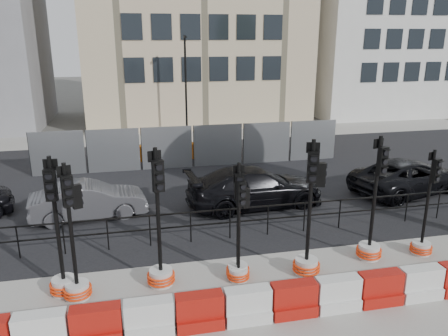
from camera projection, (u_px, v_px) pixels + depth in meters
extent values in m
plane|color=#51514C|center=(239.00, 257.00, 12.25)|extent=(120.00, 120.00, 0.00)
cube|color=gray|center=(273.00, 323.00, 9.44)|extent=(40.00, 6.00, 0.02)
cube|color=black|center=(200.00, 180.00, 18.80)|extent=(40.00, 14.00, 0.03)
cube|color=gray|center=(177.00, 135.00, 27.22)|extent=(40.00, 4.00, 0.02)
cube|color=silver|center=(384.00, 8.00, 33.93)|extent=(12.00, 9.00, 16.00)
cylinder|color=black|center=(18.00, 243.00, 12.02)|extent=(0.04, 0.04, 1.00)
cylinder|color=black|center=(64.00, 239.00, 12.26)|extent=(0.04, 0.04, 1.00)
cylinder|color=black|center=(108.00, 235.00, 12.50)|extent=(0.04, 0.04, 1.00)
cylinder|color=black|center=(150.00, 231.00, 12.75)|extent=(0.04, 0.04, 1.00)
cylinder|color=black|center=(191.00, 227.00, 12.99)|extent=(0.04, 0.04, 1.00)
cylinder|color=black|center=(230.00, 224.00, 13.23)|extent=(0.04, 0.04, 1.00)
cylinder|color=black|center=(268.00, 220.00, 13.47)|extent=(0.04, 0.04, 1.00)
cylinder|color=black|center=(304.00, 217.00, 13.71)|extent=(0.04, 0.04, 1.00)
cylinder|color=black|center=(340.00, 214.00, 13.95)|extent=(0.04, 0.04, 1.00)
cylinder|color=black|center=(374.00, 211.00, 14.19)|extent=(0.04, 0.04, 1.00)
cylinder|color=black|center=(406.00, 208.00, 14.44)|extent=(0.04, 0.04, 1.00)
cylinder|color=black|center=(438.00, 205.00, 14.68)|extent=(0.04, 0.04, 1.00)
cube|color=black|center=(230.00, 209.00, 13.09)|extent=(18.00, 0.04, 0.04)
cube|color=black|center=(230.00, 222.00, 13.21)|extent=(18.00, 0.04, 0.04)
cube|color=gray|center=(58.00, 154.00, 19.17)|extent=(2.30, 0.05, 2.00)
cylinder|color=black|center=(30.00, 155.00, 18.94)|extent=(0.05, 0.05, 2.00)
cube|color=gray|center=(114.00, 151.00, 19.66)|extent=(2.30, 0.05, 2.00)
cylinder|color=black|center=(87.00, 152.00, 19.42)|extent=(0.05, 0.05, 2.00)
cube|color=gray|center=(167.00, 148.00, 20.14)|extent=(2.30, 0.05, 2.00)
cylinder|color=black|center=(142.00, 149.00, 19.91)|extent=(0.05, 0.05, 2.00)
cube|color=gray|center=(218.00, 145.00, 20.62)|extent=(2.30, 0.05, 2.00)
cylinder|color=black|center=(194.00, 147.00, 20.39)|extent=(0.05, 0.05, 2.00)
cube|color=gray|center=(267.00, 143.00, 21.10)|extent=(2.30, 0.05, 2.00)
cylinder|color=black|center=(244.00, 144.00, 20.87)|extent=(0.05, 0.05, 2.00)
cube|color=gray|center=(313.00, 140.00, 21.59)|extent=(2.30, 0.05, 2.00)
cylinder|color=black|center=(291.00, 142.00, 21.36)|extent=(0.05, 0.05, 2.00)
cube|color=orange|center=(107.00, 156.00, 21.15)|extent=(1.00, 0.40, 0.80)
cube|color=orange|center=(149.00, 153.00, 21.56)|extent=(1.00, 0.40, 0.80)
cube|color=orange|center=(189.00, 151.00, 21.96)|extent=(1.00, 0.40, 0.80)
cube|color=orange|center=(228.00, 149.00, 22.36)|extent=(1.00, 0.40, 0.80)
cube|color=orange|center=(265.00, 147.00, 22.76)|extent=(1.00, 0.40, 0.80)
cylinder|color=black|center=(186.00, 89.00, 25.51)|extent=(0.12, 0.12, 6.00)
cube|color=black|center=(185.00, 37.00, 24.44)|extent=(0.12, 0.50, 0.12)
cube|color=silver|center=(40.00, 325.00, 8.52)|extent=(1.00, 0.35, 0.50)
cube|color=#B41E0E|center=(97.00, 335.00, 8.85)|extent=(1.00, 0.50, 0.30)
cube|color=#B41E0E|center=(96.00, 318.00, 8.73)|extent=(1.00, 0.35, 0.50)
cube|color=silver|center=(150.00, 328.00, 9.06)|extent=(1.00, 0.50, 0.30)
cube|color=silver|center=(149.00, 311.00, 8.94)|extent=(1.00, 0.35, 0.50)
cube|color=#B41E0E|center=(200.00, 321.00, 9.27)|extent=(1.00, 0.50, 0.30)
cube|color=#B41E0E|center=(199.00, 305.00, 9.16)|extent=(1.00, 0.35, 0.50)
cube|color=silver|center=(247.00, 315.00, 9.48)|extent=(1.00, 0.50, 0.30)
cube|color=silver|center=(248.00, 299.00, 9.37)|extent=(1.00, 0.35, 0.50)
cube|color=#B41E0E|center=(293.00, 309.00, 9.69)|extent=(1.00, 0.50, 0.30)
cube|color=#B41E0E|center=(294.00, 293.00, 9.58)|extent=(1.00, 0.35, 0.50)
cube|color=silver|center=(337.00, 303.00, 9.90)|extent=(1.00, 0.50, 0.30)
cube|color=silver|center=(338.00, 288.00, 9.79)|extent=(1.00, 0.35, 0.50)
cube|color=#B41E0E|center=(379.00, 297.00, 10.12)|extent=(1.00, 0.50, 0.30)
cube|color=#B41E0E|center=(380.00, 282.00, 10.00)|extent=(1.00, 0.35, 0.50)
cube|color=silver|center=(419.00, 292.00, 10.33)|extent=(1.00, 0.50, 0.30)
cube|color=silver|center=(421.00, 277.00, 10.21)|extent=(1.00, 0.35, 0.50)
cylinder|color=silver|center=(64.00, 286.00, 10.48)|extent=(0.56, 0.56, 0.42)
torus|color=#F93A0D|center=(65.00, 289.00, 10.50)|extent=(0.68, 0.68, 0.05)
torus|color=#F93A0D|center=(64.00, 286.00, 10.48)|extent=(0.68, 0.68, 0.05)
torus|color=#F93A0D|center=(64.00, 283.00, 10.45)|extent=(0.68, 0.68, 0.05)
cylinder|color=black|center=(57.00, 222.00, 9.99)|extent=(0.09, 0.09, 3.13)
cube|color=black|center=(51.00, 185.00, 9.60)|extent=(0.26, 0.16, 0.73)
cylinder|color=black|center=(51.00, 196.00, 9.59)|extent=(0.16, 0.06, 0.16)
cylinder|color=black|center=(50.00, 186.00, 9.52)|extent=(0.16, 0.06, 0.16)
cylinder|color=black|center=(48.00, 176.00, 9.45)|extent=(0.16, 0.06, 0.16)
cube|color=black|center=(50.00, 164.00, 9.66)|extent=(0.31, 0.05, 0.25)
cylinder|color=silver|center=(78.00, 291.00, 10.29)|extent=(0.55, 0.55, 0.41)
torus|color=#F93A0D|center=(78.00, 294.00, 10.32)|extent=(0.66, 0.66, 0.05)
torus|color=#F93A0D|center=(78.00, 291.00, 10.29)|extent=(0.66, 0.66, 0.05)
torus|color=#F93A0D|center=(77.00, 288.00, 10.27)|extent=(0.66, 0.66, 0.05)
cylinder|color=black|center=(71.00, 228.00, 9.82)|extent=(0.09, 0.09, 3.04)
cube|color=black|center=(68.00, 191.00, 9.46)|extent=(0.28, 0.22, 0.71)
cylinder|color=black|center=(70.00, 202.00, 9.46)|extent=(0.16, 0.10, 0.15)
cylinder|color=black|center=(69.00, 192.00, 9.39)|extent=(0.16, 0.10, 0.15)
cylinder|color=black|center=(68.00, 182.00, 9.33)|extent=(0.16, 0.10, 0.15)
cube|color=black|center=(64.00, 171.00, 9.49)|extent=(0.30, 0.13, 0.24)
cube|color=black|center=(77.00, 196.00, 9.72)|extent=(0.24, 0.19, 0.56)
cylinder|color=silver|center=(161.00, 277.00, 10.85)|extent=(0.58, 0.58, 0.43)
torus|color=#F93A0D|center=(161.00, 280.00, 10.87)|extent=(0.70, 0.70, 0.05)
torus|color=#F93A0D|center=(161.00, 277.00, 10.85)|extent=(0.70, 0.70, 0.05)
torus|color=#F93A0D|center=(161.00, 274.00, 10.82)|extent=(0.70, 0.70, 0.05)
cylinder|color=black|center=(158.00, 213.00, 10.35)|extent=(0.10, 0.10, 3.22)
cube|color=black|center=(158.00, 176.00, 9.96)|extent=(0.29, 0.22, 0.75)
cylinder|color=black|center=(160.00, 187.00, 9.96)|extent=(0.17, 0.10, 0.16)
cylinder|color=black|center=(159.00, 177.00, 9.89)|extent=(0.17, 0.10, 0.16)
cylinder|color=black|center=(159.00, 167.00, 9.82)|extent=(0.17, 0.10, 0.16)
cube|color=black|center=(154.00, 156.00, 10.00)|extent=(0.32, 0.12, 0.26)
cylinder|color=silver|center=(238.00, 274.00, 11.05)|extent=(0.48, 0.48, 0.35)
torus|color=#F93A0D|center=(238.00, 277.00, 11.07)|extent=(0.57, 0.57, 0.04)
torus|color=#F93A0D|center=(238.00, 274.00, 11.05)|extent=(0.57, 0.57, 0.04)
torus|color=#F93A0D|center=(238.00, 272.00, 11.03)|extent=(0.57, 0.57, 0.04)
cylinder|color=black|center=(239.00, 223.00, 10.64)|extent=(0.08, 0.08, 2.65)
cube|color=black|center=(241.00, 194.00, 10.32)|extent=(0.24, 0.17, 0.62)
cylinder|color=black|center=(243.00, 202.00, 10.32)|extent=(0.14, 0.08, 0.13)
cylinder|color=black|center=(243.00, 195.00, 10.26)|extent=(0.14, 0.08, 0.13)
cylinder|color=black|center=(243.00, 187.00, 10.20)|extent=(0.14, 0.08, 0.13)
cube|color=black|center=(238.00, 178.00, 10.35)|extent=(0.26, 0.09, 0.21)
cube|color=black|center=(246.00, 198.00, 10.54)|extent=(0.20, 0.15, 0.49)
cylinder|color=silver|center=(238.00, 271.00, 11.19)|extent=(0.50, 0.50, 0.37)
torus|color=#F93A0D|center=(238.00, 274.00, 11.21)|extent=(0.61, 0.61, 0.05)
torus|color=#F93A0D|center=(238.00, 271.00, 11.19)|extent=(0.61, 0.61, 0.05)
torus|color=#F93A0D|center=(238.00, 268.00, 11.16)|extent=(0.61, 0.61, 0.05)
cylinder|color=black|center=(238.00, 217.00, 10.75)|extent=(0.08, 0.08, 2.80)
cube|color=black|center=(239.00, 187.00, 10.40)|extent=(0.24, 0.16, 0.65)
cylinder|color=black|center=(240.00, 196.00, 10.39)|extent=(0.14, 0.06, 0.14)
cylinder|color=black|center=(240.00, 188.00, 10.33)|extent=(0.14, 0.06, 0.14)
cylinder|color=black|center=(240.00, 179.00, 10.27)|extent=(0.14, 0.06, 0.14)
cube|color=black|center=(239.00, 170.00, 10.45)|extent=(0.28, 0.06, 0.22)
cylinder|color=silver|center=(306.00, 266.00, 11.34)|extent=(0.59, 0.59, 0.44)
torus|color=#F93A0D|center=(306.00, 269.00, 11.37)|extent=(0.71, 0.71, 0.05)
torus|color=#F93A0D|center=(306.00, 266.00, 11.34)|extent=(0.71, 0.71, 0.05)
torus|color=#F93A0D|center=(306.00, 263.00, 11.32)|extent=(0.71, 0.71, 0.05)
cylinder|color=black|center=(310.00, 204.00, 10.83)|extent=(0.10, 0.10, 3.28)
cube|color=black|center=(313.00, 167.00, 10.42)|extent=(0.30, 0.23, 0.77)
cylinder|color=black|center=(313.00, 178.00, 10.41)|extent=(0.17, 0.10, 0.16)
cylinder|color=black|center=(313.00, 168.00, 10.34)|extent=(0.17, 0.10, 0.16)
cylinder|color=black|center=(314.00, 159.00, 10.27)|extent=(0.17, 0.10, 0.16)
cube|color=black|center=(313.00, 148.00, 10.48)|extent=(0.32, 0.13, 0.26)
cube|color=black|center=(321.00, 175.00, 10.59)|extent=(0.25, 0.20, 0.60)
cylinder|color=silver|center=(369.00, 252.00, 12.14)|extent=(0.57, 0.57, 0.43)
torus|color=#F93A0D|center=(368.00, 254.00, 12.16)|extent=(0.69, 0.69, 0.05)
torus|color=#F93A0D|center=(369.00, 252.00, 12.14)|extent=(0.69, 0.69, 0.05)
torus|color=#F93A0D|center=(369.00, 249.00, 12.11)|extent=(0.69, 0.69, 0.05)
cylinder|color=black|center=(375.00, 194.00, 11.64)|extent=(0.10, 0.10, 3.19)
cube|color=black|center=(382.00, 161.00, 11.25)|extent=(0.29, 0.21, 0.74)
cylinder|color=black|center=(384.00, 170.00, 11.25)|extent=(0.17, 0.09, 0.16)
cylinder|color=black|center=(385.00, 162.00, 11.18)|extent=(0.17, 0.09, 0.16)
cylinder|color=black|center=(386.00, 153.00, 11.11)|extent=(0.17, 0.09, 0.16)
cube|color=black|center=(378.00, 143.00, 11.29)|extent=(0.32, 0.11, 0.26)
cylinder|color=silver|center=(421.00, 248.00, 12.39)|extent=(0.50, 0.50, 0.37)
torus|color=#F93A0D|center=(420.00, 250.00, 12.41)|extent=(0.61, 0.61, 0.05)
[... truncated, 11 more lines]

